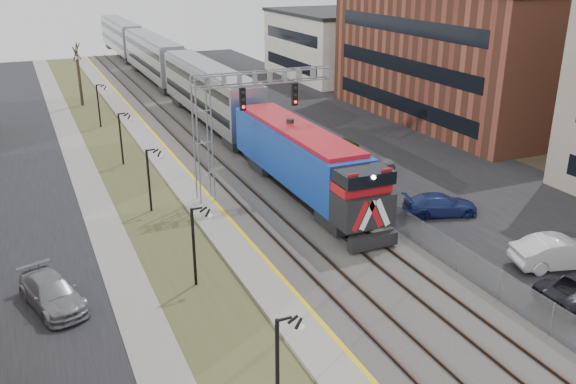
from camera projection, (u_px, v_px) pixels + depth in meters
street_west at (18, 192)px, 40.79m from camera, size 7.00×120.00×0.04m
sidewalk at (87, 182)px, 42.49m from camera, size 2.00×120.00×0.08m
grass_median at (131, 177)px, 43.63m from camera, size 4.00×120.00×0.06m
platform at (172, 170)px, 44.73m from camera, size 2.00×120.00×0.24m
ballast_bed at (236, 162)px, 46.63m from camera, size 8.00×120.00×0.20m
parking_lot at (371, 145)px, 51.20m from camera, size 16.00×120.00×0.04m
platform_edge at (184, 167)px, 45.02m from camera, size 0.24×120.00×0.01m
track_near at (211, 163)px, 45.81m from camera, size 1.58×120.00×0.15m
track_far at (254, 157)px, 47.13m from camera, size 1.58×120.00×0.15m
train at (169, 69)px, 69.21m from camera, size 3.00×85.85×5.33m
signal_gantry at (229, 115)px, 37.63m from camera, size 9.00×1.07×8.15m
lampposts at (192, 245)px, 28.65m from camera, size 0.14×62.14×4.00m
fence at (286, 146)px, 47.97m from camera, size 0.04×120.00×1.60m
buildings_east at (543, 65)px, 50.98m from camera, size 16.00×76.00×15.00m
car_lot_b at (561, 253)px, 30.58m from camera, size 5.16×2.93×1.61m
car_lot_d at (440, 205)px, 36.92m from camera, size 4.83×3.11×1.30m
car_lot_e at (367, 164)px, 43.99m from camera, size 4.57×2.27×1.50m
car_lot_f at (329, 146)px, 48.13m from camera, size 4.79×1.85×1.56m
car_street_b at (52, 294)px, 27.11m from camera, size 3.12×4.95×1.34m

